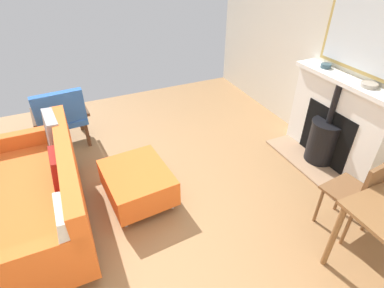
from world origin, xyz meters
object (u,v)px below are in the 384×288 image
(fireplace, at_px, (333,127))
(mantel_bowl_near, at_px, (326,66))
(ottoman, at_px, (137,182))
(armchair_accent, at_px, (61,115))
(mantel_bowl_far, at_px, (369,85))
(dining_chair_near_fireplace, at_px, (361,192))
(sofa, at_px, (41,196))

(fireplace, height_order, mantel_bowl_near, mantel_bowl_near)
(ottoman, xyz_separation_m, armchair_accent, (0.60, -1.40, 0.25))
(mantel_bowl_far, height_order, armchair_accent, mantel_bowl_far)
(mantel_bowl_near, height_order, dining_chair_near_fireplace, mantel_bowl_near)
(dining_chair_near_fireplace, bearing_deg, mantel_bowl_near, -117.77)
(mantel_bowl_near, bearing_deg, sofa, 0.77)
(armchair_accent, bearing_deg, ottoman, 113.35)
(mantel_bowl_near, xyz_separation_m, armchair_accent, (3.04, -1.32, -0.65))
(fireplace, xyz_separation_m, mantel_bowl_far, (-0.04, 0.24, 0.64))
(mantel_bowl_far, height_order, ottoman, mantel_bowl_far)
(ottoman, bearing_deg, mantel_bowl_far, 167.79)
(mantel_bowl_near, relative_size, dining_chair_near_fireplace, 0.14)
(sofa, height_order, dining_chair_near_fireplace, dining_chair_near_fireplace)
(armchair_accent, bearing_deg, mantel_bowl_near, 156.55)
(ottoman, relative_size, armchair_accent, 0.94)
(mantel_bowl_far, distance_m, dining_chair_near_fireplace, 1.20)
(dining_chair_near_fireplace, bearing_deg, mantel_bowl_far, -133.71)
(sofa, height_order, armchair_accent, armchair_accent)
(sofa, relative_size, dining_chair_near_fireplace, 2.01)
(ottoman, height_order, armchair_accent, armchair_accent)
(mantel_bowl_far, distance_m, sofa, 3.49)
(sofa, bearing_deg, fireplace, 174.44)
(sofa, bearing_deg, mantel_bowl_far, 170.45)
(armchair_accent, bearing_deg, sofa, 76.98)
(mantel_bowl_near, relative_size, mantel_bowl_far, 0.73)
(sofa, xyz_separation_m, dining_chair_near_fireplace, (-2.64, 1.31, 0.17))
(mantel_bowl_far, bearing_deg, ottoman, -12.21)
(fireplace, bearing_deg, sofa, -5.56)
(ottoman, bearing_deg, fireplace, 173.22)
(fireplace, distance_m, dining_chair_near_fireplace, 1.20)
(fireplace, distance_m, ottoman, 2.43)
(ottoman, height_order, dining_chair_near_fireplace, dining_chair_near_fireplace)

